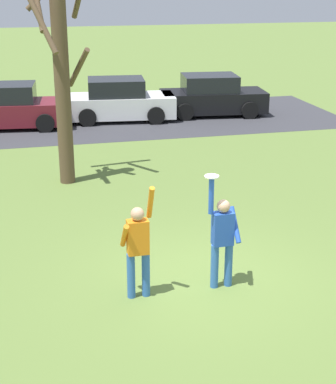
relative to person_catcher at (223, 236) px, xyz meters
name	(u,v)px	position (x,y,z in m)	size (l,w,h in m)	color
ground_plane	(206,278)	(-0.17, 0.34, -0.98)	(120.00, 120.00, 0.00)	olive
person_catcher	(223,236)	(0.00, 0.00, 0.00)	(0.54, 0.49, 2.08)	#3366B7
person_defender	(138,245)	(-1.50, -0.01, 0.00)	(0.54, 0.49, 2.04)	#3366B7
frisbee_disc	(212,176)	(-0.22, 0.00, 1.11)	(0.24, 0.24, 0.02)	white
parked_car_maroon	(9,108)	(-3.69, 13.38, -0.25)	(4.27, 2.37, 1.59)	maroon
parked_car_white	(119,101)	(0.40, 13.65, -0.25)	(4.27, 2.37, 1.59)	white
parked_car_black	(212,97)	(4.14, 13.72, -0.25)	(4.27, 2.37, 1.59)	black
parking_strip	(70,123)	(-1.51, 13.55, -0.98)	(20.96, 6.40, 0.01)	#38383D
bare_tree_tall	(61,74)	(-2.19, 6.57, 1.90)	(1.69, 1.72, 5.75)	brown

